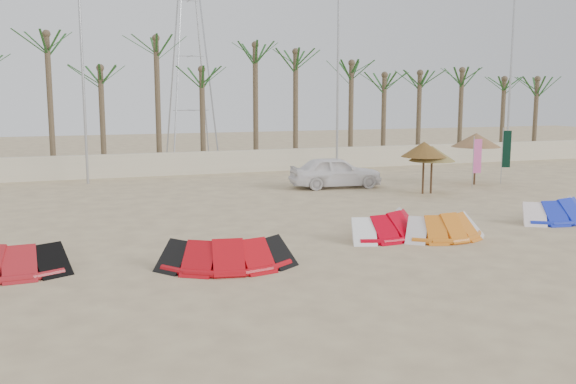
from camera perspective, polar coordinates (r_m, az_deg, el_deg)
name	(u,v)px	position (r m, az deg, el deg)	size (l,w,h in m)	color
ground	(366,276)	(16.67, 6.96, -7.41)	(120.00, 120.00, 0.00)	#CFB88B
boundary_wall	(195,163)	(37.23, -8.26, 2.57)	(60.00, 0.30, 1.30)	beige
palm_line	(199,62)	(38.66, -7.91, 11.41)	(52.00, 4.00, 7.70)	brown
lamp_b	(83,70)	(34.35, -17.74, 10.28)	(1.25, 0.14, 11.00)	#A5A8AD
lamp_c	(338,73)	(37.55, 4.51, 10.51)	(1.25, 0.14, 11.00)	#A5A8AD
lamp_d	(511,75)	(43.81, 19.22, 9.80)	(1.25, 0.14, 11.00)	#A5A8AD
pylon	(192,163)	(43.34, -8.50, 2.57)	(3.00, 3.00, 14.00)	#A5A8AD
kite_red_mid	(224,250)	(17.50, -5.71, -5.18)	(3.74, 2.03, 0.90)	#B80A12
kite_red_right	(384,223)	(21.28, 8.57, -2.73)	(3.69, 2.66, 0.90)	#C60014
kite_orange	(441,225)	(21.32, 13.44, -2.86)	(3.00, 1.72, 0.90)	orange
kite_blue	(552,208)	(25.59, 22.45, -1.36)	(3.63, 2.16, 0.90)	#192CCB
parasol_left	(424,149)	(30.20, 12.00, 3.73)	(2.11, 2.11, 2.42)	#4C331E
parasol_mid	(432,154)	(30.38, 12.68, 3.36)	(2.14, 2.14, 2.22)	#4C331E
parasol_right	(476,140)	(33.88, 16.38, 4.45)	(2.47, 2.47, 2.63)	#4C331E
flag_pink	(476,158)	(32.65, 16.39, 2.96)	(0.45, 0.08, 2.56)	#A5A8AD
flag_green	(505,151)	(34.68, 18.74, 3.51)	(0.44, 0.17, 2.90)	#A5A8AD
car	(336,172)	(31.76, 4.25, 1.79)	(1.82, 4.52, 1.54)	white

